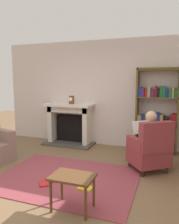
{
  "coord_description": "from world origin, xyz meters",
  "views": [
    {
      "loc": [
        1.62,
        -2.99,
        1.69
      ],
      "look_at": [
        0.1,
        1.2,
        1.05
      ],
      "focal_mm": 35.51,
      "sensor_mm": 36.0,
      "label": 1
    }
  ],
  "objects": [
    {
      "name": "ground",
      "position": [
        0.0,
        0.0,
        0.0
      ],
      "size": [
        14.0,
        14.0,
        0.0
      ],
      "primitive_type": "plane",
      "color": "brown"
    },
    {
      "name": "back_wall",
      "position": [
        0.0,
        2.55,
        1.35
      ],
      "size": [
        5.6,
        0.1,
        2.7
      ],
      "primitive_type": "cube",
      "color": "silver",
      "rests_on": "ground"
    },
    {
      "name": "seated_reader",
      "position": [
        1.26,
        1.21,
        0.62
      ],
      "size": [
        0.57,
        0.59,
        1.14
      ],
      "rotation": [
        0.0,
        0.0,
        3.8
      ],
      "color": "white",
      "rests_on": "ground"
    },
    {
      "name": "area_rug",
      "position": [
        0.0,
        0.3,
        0.01
      ],
      "size": [
        2.4,
        1.8,
        0.01
      ],
      "primitive_type": "cube",
      "color": "#943C46",
      "rests_on": "ground"
    },
    {
      "name": "armchair_reading",
      "position": [
        1.33,
        1.12,
        0.42
      ],
      "size": [
        0.89,
        0.88,
        0.97
      ],
      "rotation": [
        0.0,
        0.0,
        3.8
      ],
      "color": "#331E14",
      "rests_on": "ground"
    },
    {
      "name": "bookshelf",
      "position": [
        1.36,
        2.33,
        0.93
      ],
      "size": [
        0.95,
        0.32,
        1.97
      ],
      "color": "brown",
      "rests_on": "ground"
    },
    {
      "name": "side_table",
      "position": [
        0.49,
        -0.51,
        0.4
      ],
      "size": [
        0.56,
        0.39,
        0.47
      ],
      "color": "brown",
      "rests_on": "ground"
    },
    {
      "name": "fireplace",
      "position": [
        -0.85,
        2.3,
        0.57
      ],
      "size": [
        1.31,
        0.64,
        1.08
      ],
      "color": "#4C4742",
      "rests_on": "ground"
    },
    {
      "name": "scattered_books",
      "position": [
        -0.02,
        0.1,
        0.03
      ],
      "size": [
        0.91,
        0.56,
        0.03
      ],
      "color": "gold",
      "rests_on": "area_rug"
    },
    {
      "name": "mantel_clock",
      "position": [
        -0.75,
        2.2,
        1.19
      ],
      "size": [
        0.14,
        0.14,
        0.21
      ],
      "color": "brown",
      "rests_on": "fireplace"
    }
  ]
}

